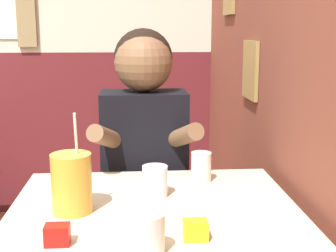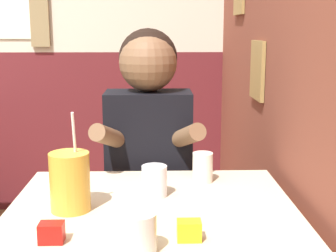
{
  "view_description": "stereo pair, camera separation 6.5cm",
  "coord_description": "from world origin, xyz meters",
  "views": [
    {
      "loc": [
        0.78,
        -0.85,
        1.24
      ],
      "look_at": [
        0.88,
        0.58,
        0.95
      ],
      "focal_mm": 50.0,
      "sensor_mm": 36.0,
      "label": 1
    },
    {
      "loc": [
        0.84,
        -0.86,
        1.24
      ],
      "look_at": [
        0.88,
        0.58,
        0.95
      ],
      "focal_mm": 50.0,
      "sensor_mm": 36.0,
      "label": 2
    }
  ],
  "objects": [
    {
      "name": "glass_near_pitcher",
      "position": [
        0.84,
        0.54,
        0.78
      ],
      "size": [
        0.08,
        0.08,
        0.1
      ],
      "color": "silver",
      "rests_on": "main_table"
    },
    {
      "name": "condiment_ketchup",
      "position": [
        0.59,
        0.22,
        0.76
      ],
      "size": [
        0.06,
        0.04,
        0.05
      ],
      "color": "#B7140F",
      "rests_on": "main_table"
    },
    {
      "name": "back_wall",
      "position": [
        -0.01,
        2.32,
        1.36
      ],
      "size": [
        5.6,
        0.09,
        2.7
      ],
      "color": "beige",
      "rests_on": "ground_plane"
    },
    {
      "name": "condiment_mustard",
      "position": [
        0.93,
        0.22,
        0.76
      ],
      "size": [
        0.06,
        0.04,
        0.05
      ],
      "color": "yellow",
      "rests_on": "main_table"
    },
    {
      "name": "glass_center",
      "position": [
        0.81,
        0.16,
        0.78
      ],
      "size": [
        0.08,
        0.08,
        0.1
      ],
      "color": "silver",
      "rests_on": "main_table"
    },
    {
      "name": "main_table",
      "position": [
        0.83,
        0.43,
        0.65
      ],
      "size": [
        0.85,
        0.74,
        0.73
      ],
      "color": "beige",
      "rests_on": "ground_plane"
    },
    {
      "name": "person_seated",
      "position": [
        0.82,
        0.97,
        0.68
      ],
      "size": [
        0.42,
        0.42,
        1.25
      ],
      "color": "black",
      "rests_on": "ground_plane"
    },
    {
      "name": "glass_far_side",
      "position": [
        1.0,
        0.67,
        0.78
      ],
      "size": [
        0.07,
        0.07,
        0.1
      ],
      "color": "silver",
      "rests_on": "main_table"
    },
    {
      "name": "brick_wall_right",
      "position": [
        1.33,
        1.15,
        1.35
      ],
      "size": [
        0.08,
        4.29,
        2.7
      ],
      "color": "brown",
      "rests_on": "ground_plane"
    },
    {
      "name": "cocktail_pitcher",
      "position": [
        0.6,
        0.43,
        0.82
      ],
      "size": [
        0.11,
        0.11,
        0.29
      ],
      "color": "gold",
      "rests_on": "main_table"
    }
  ]
}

